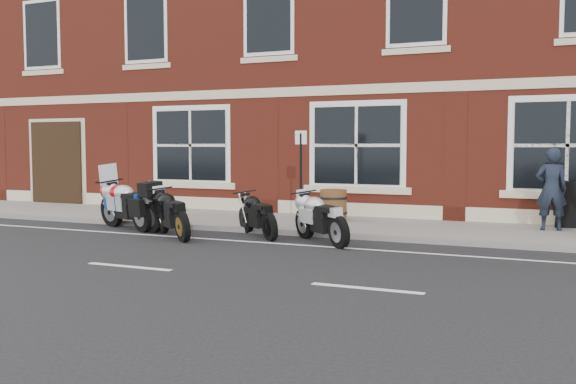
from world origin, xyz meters
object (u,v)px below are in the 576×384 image
pedestrian_left (551,189)px  parking_sign (301,171)px  moto_sport_silver (321,216)px  moto_sport_red (126,203)px  barrel_planter (333,205)px  moto_touring_silver (130,203)px  moto_sport_black (172,212)px  moto_naked_black (258,213)px  a_board_sign (572,204)px

pedestrian_left → parking_sign: size_ratio=0.83×
moto_sport_silver → moto_sport_red: bearing=128.1°
moto_sport_red → parking_sign: size_ratio=0.99×
moto_sport_silver → barrel_planter: (-0.70, 2.73, -0.03)m
moto_touring_silver → moto_sport_black: bearing=-94.9°
moto_naked_black → a_board_sign: (6.24, 3.22, 0.15)m
barrel_planter → moto_touring_silver: bearing=-148.8°
pedestrian_left → barrel_planter: (-4.94, -0.20, -0.52)m
moto_sport_black → barrel_planter: 4.11m
moto_sport_black → moto_sport_silver: 3.26m
moto_sport_red → a_board_sign: 10.24m
moto_sport_red → barrel_planter: size_ratio=2.81×
moto_touring_silver → pedestrian_left: (9.10, 2.72, 0.40)m
pedestrian_left → barrel_planter: bearing=-7.7°
moto_sport_red → moto_sport_silver: moto_sport_red is taller
moto_sport_red → moto_naked_black: 3.47m
moto_sport_black → barrel_planter: (2.51, 3.25, -0.04)m
parking_sign → moto_sport_red: bearing=-152.3°
pedestrian_left → a_board_sign: 0.83m
moto_sport_black → moto_naked_black: moto_sport_black is taller
moto_sport_silver → pedestrian_left: 5.17m
barrel_planter → moto_sport_silver: bearing=-75.6°
moto_naked_black → pedestrian_left: pedestrian_left is taller
moto_touring_silver → pedestrian_left: bearing=-54.4°
moto_touring_silver → moto_sport_red: bearing=93.2°
moto_sport_black → pedestrian_left: bearing=-26.2°
barrel_planter → moto_sport_red: bearing=-150.4°
moto_touring_silver → moto_sport_black: size_ratio=1.30×
moto_sport_silver → barrel_planter: size_ratio=2.14×
moto_naked_black → a_board_sign: 7.02m
moto_naked_black → barrel_planter: bearing=21.9°
a_board_sign → pedestrian_left: bearing=-137.9°
moto_sport_silver → pedestrian_left: size_ratio=0.91×
pedestrian_left → moto_sport_red: bearing=6.0°
moto_sport_black → a_board_sign: size_ratio=1.63×
moto_sport_black → a_board_sign: bearing=-23.7°
moto_naked_black → moto_touring_silver: bearing=133.7°
moto_touring_silver → parking_sign: bearing=-52.7°
moto_sport_black → parking_sign: size_ratio=0.79×
moto_sport_silver → a_board_sign: size_ratio=1.55×
moto_sport_red → moto_sport_black: moto_sport_red is taller
pedestrian_left → barrel_planter: size_ratio=2.35×
moto_sport_red → moto_naked_black: size_ratio=1.41×
moto_sport_red → parking_sign: parking_sign is taller
pedestrian_left → moto_sport_silver: bearing=24.6°
moto_touring_silver → parking_sign: parking_sign is taller
moto_touring_silver → barrel_planter: size_ratio=2.92×
barrel_planter → moto_sport_black: bearing=-127.7°
moto_sport_black → pedestrian_left: size_ratio=0.96×
moto_touring_silver → pedestrian_left: pedestrian_left is taller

